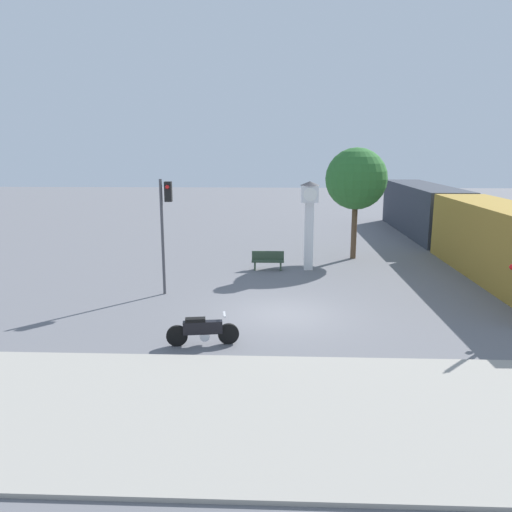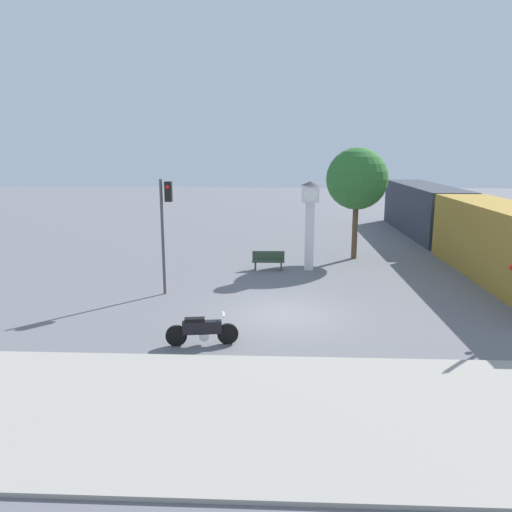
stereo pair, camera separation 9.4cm
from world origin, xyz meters
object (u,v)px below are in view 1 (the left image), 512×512
object	(u,v)px
motorcycle	(203,330)
clock_tower	(309,212)
street_tree	(356,179)
traffic_light	(165,217)
freight_train	(455,223)
bench	(268,260)

from	to	relation	value
motorcycle	clock_tower	xyz separation A→B (m)	(3.85, 9.96, 2.42)
clock_tower	street_tree	distance (m)	4.02
motorcycle	traffic_light	distance (m)	6.48
freight_train	bench	distance (m)	11.87
motorcycle	traffic_light	world-z (taller)	traffic_light
motorcycle	clock_tower	bearing A→B (deg)	60.45
freight_train	street_tree	xyz separation A→B (m)	(-6.13, -2.03, 2.62)
clock_tower	street_tree	world-z (taller)	street_tree
motorcycle	bench	bearing A→B (deg)	71.00
clock_tower	freight_train	distance (m)	10.02
motorcycle	freight_train	size ratio (longest dim) A/B	0.08
clock_tower	traffic_light	size ratio (longest dim) A/B	0.92
traffic_light	bench	bearing A→B (deg)	47.21
freight_train	traffic_light	size ratio (longest dim) A/B	5.53
motorcycle	street_tree	world-z (taller)	street_tree
freight_train	traffic_light	distance (m)	17.56
street_tree	motorcycle	bearing A→B (deg)	-117.11
freight_train	street_tree	world-z (taller)	street_tree
street_tree	bench	xyz separation A→B (m)	(-4.64, -2.82, -3.83)
clock_tower	traffic_light	distance (m)	7.60
freight_train	bench	bearing A→B (deg)	-155.75
traffic_light	street_tree	xyz separation A→B (m)	(8.72, 7.23, 1.09)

